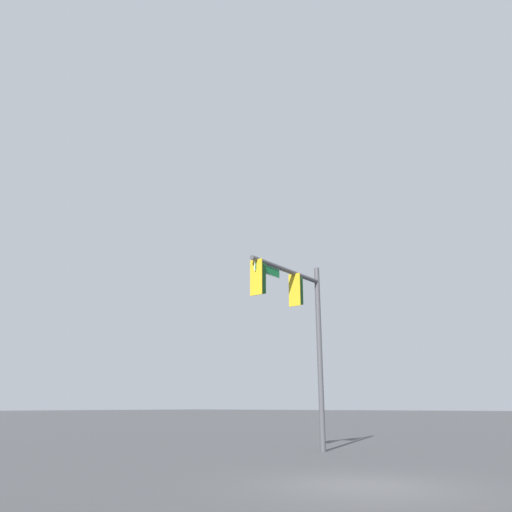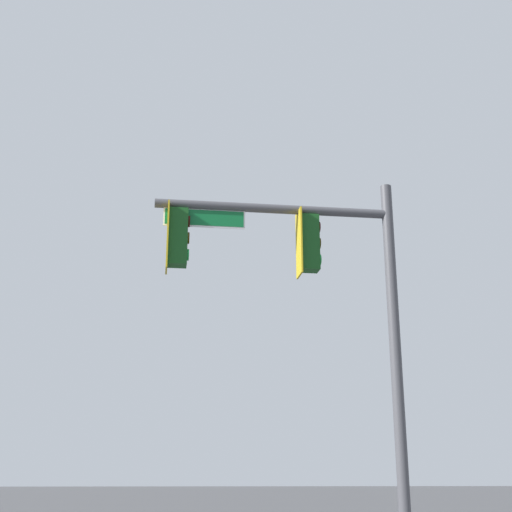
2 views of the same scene
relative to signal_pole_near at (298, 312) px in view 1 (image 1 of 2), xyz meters
The scene contains 2 objects.
ground_plane 9.08m from the signal_pole_near, 43.29° to the left, with size 400.00×400.00×0.00m, color #474749.
signal_pole_near is the anchor object (origin of this frame).
Camera 1 is at (10.76, 5.37, 1.67)m, focal length 35.00 mm.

